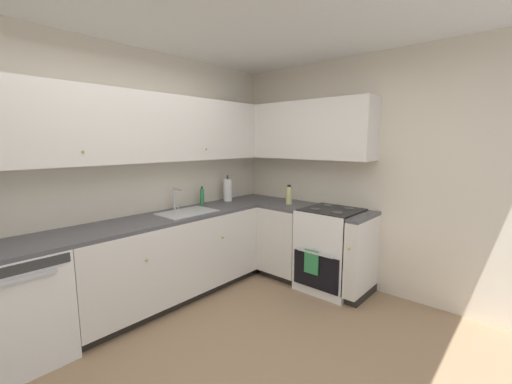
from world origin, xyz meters
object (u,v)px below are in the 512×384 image
Objects in this scene: dishwasher at (20,306)px; soap_bottle at (202,197)px; paper_towel_roll at (228,190)px; oil_bottle at (289,195)px; oven_range at (331,249)px.

dishwasher is 3.88× the size of soap_bottle.
dishwasher is 2.43m from paper_towel_roll.
dishwasher is at bearing -174.66° from soap_bottle.
dishwasher is at bearing -176.07° from paper_towel_roll.
soap_bottle is 0.96× the size of oil_bottle.
soap_bottle reaches higher than oven_range.
paper_towel_roll is (2.34, 0.16, 0.62)m from dishwasher.
paper_towel_roll reaches higher than oven_range.
oil_bottle reaches higher than soap_bottle.
oven_range is 4.48× the size of oil_bottle.
dishwasher is 0.83× the size of oven_range.
dishwasher is at bearing 157.05° from oven_range.
oil_bottle is at bearing -11.83° from dishwasher.
paper_towel_roll is (0.41, -0.02, 0.04)m from soap_bottle.
soap_bottle is at bearing 177.20° from paper_towel_roll.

